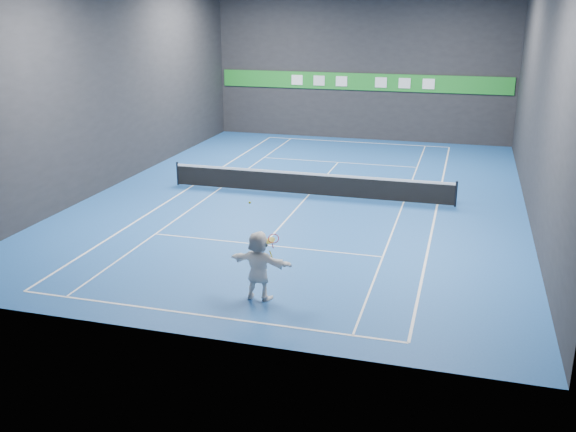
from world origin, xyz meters
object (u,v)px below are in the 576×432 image
(tennis_racket, at_px, (273,241))
(tennis_net, at_px, (309,183))
(player, at_px, (259,265))
(tennis_ball, at_px, (250,203))

(tennis_racket, bearing_deg, tennis_net, 98.65)
(player, bearing_deg, tennis_ball, 20.73)
(tennis_ball, bearing_deg, tennis_racket, 9.05)
(tennis_ball, distance_m, tennis_net, 10.82)
(player, relative_size, tennis_ball, 30.36)
(tennis_net, height_order, tennis_racket, tennis_racket)
(player, relative_size, tennis_net, 0.16)
(player, xyz_separation_m, tennis_ball, (-0.21, -0.05, 1.82))
(player, distance_m, tennis_racket, 0.85)
(tennis_ball, height_order, tennis_racket, tennis_ball)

